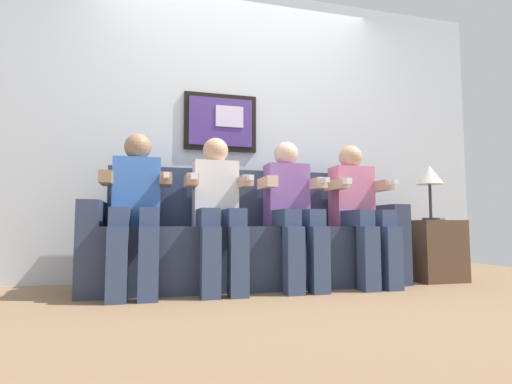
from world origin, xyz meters
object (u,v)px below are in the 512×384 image
at_px(person_leftmost, 136,203).
at_px(side_table_right, 432,250).
at_px(person_right_center, 292,205).
at_px(couch, 250,244).
at_px(person_left_center, 218,204).
at_px(person_rightmost, 359,206).
at_px(spare_remote_on_table, 442,219).
at_px(table_lamp, 429,177).

xyz_separation_m(person_leftmost, side_table_right, (2.38, 0.06, -0.36)).
xyz_separation_m(person_leftmost, person_right_center, (1.12, 0.00, 0.00)).
bearing_deg(side_table_right, person_right_center, -177.23).
xyz_separation_m(couch, person_left_center, (-0.28, -0.17, 0.29)).
height_order(couch, person_rightmost, person_rightmost).
bearing_deg(couch, side_table_right, -3.98).
distance_m(side_table_right, spare_remote_on_table, 0.28).
xyz_separation_m(couch, table_lamp, (1.52, -0.14, 0.55)).
relative_size(couch, person_leftmost, 2.14).
height_order(person_leftmost, side_table_right, person_leftmost).
xyz_separation_m(couch, side_table_right, (1.54, -0.11, -0.06)).
bearing_deg(person_left_center, side_table_right, 1.94).
relative_size(person_left_center, table_lamp, 2.41).
relative_size(person_right_center, table_lamp, 2.41).
xyz_separation_m(person_rightmost, table_lamp, (0.68, 0.03, 0.25)).
xyz_separation_m(couch, spare_remote_on_table, (1.64, -0.12, 0.20)).
height_order(person_leftmost, person_right_center, same).
bearing_deg(table_lamp, person_left_center, -179.10).
bearing_deg(side_table_right, person_rightmost, -175.00).
bearing_deg(person_left_center, person_right_center, 0.05).
height_order(person_rightmost, table_lamp, person_rightmost).
bearing_deg(couch, person_rightmost, -11.39).
height_order(couch, person_left_center, person_left_center).
height_order(couch, person_leftmost, person_leftmost).
distance_m(person_rightmost, spare_remote_on_table, 0.81).
height_order(person_left_center, table_lamp, person_left_center).
relative_size(person_left_center, person_right_center, 1.00).
xyz_separation_m(person_left_center, spare_remote_on_table, (1.92, 0.05, -0.10)).
bearing_deg(person_rightmost, side_table_right, 5.00).
xyz_separation_m(couch, person_leftmost, (-0.84, -0.17, 0.29)).
relative_size(couch, side_table_right, 4.76).
height_order(couch, person_right_center, person_right_center).
bearing_deg(table_lamp, person_right_center, -178.72).
height_order(person_right_center, spare_remote_on_table, person_right_center).
xyz_separation_m(couch, person_rightmost, (0.84, -0.17, 0.29)).
bearing_deg(table_lamp, side_table_right, 54.03).
distance_m(person_right_center, person_rightmost, 0.56).
xyz_separation_m(side_table_right, table_lamp, (-0.02, -0.03, 0.61)).
relative_size(side_table_right, spare_remote_on_table, 3.85).
height_order(table_lamp, spare_remote_on_table, table_lamp).
height_order(side_table_right, spare_remote_on_table, spare_remote_on_table).
distance_m(couch, side_table_right, 1.54).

